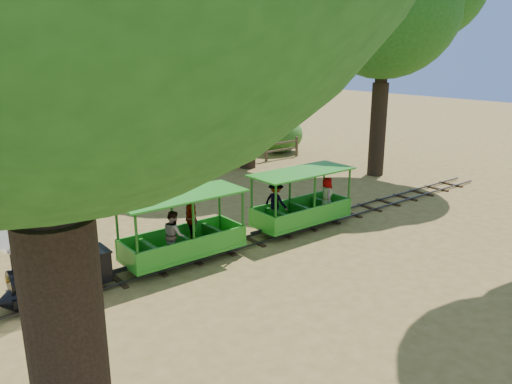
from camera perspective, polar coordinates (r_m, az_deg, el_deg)
ground at (r=14.04m, az=-0.30°, el=-5.72°), size 90.00×90.00×0.00m
track at (r=14.02m, az=-0.30°, el=-5.46°), size 22.00×1.00×0.10m
locomotive at (r=11.29m, az=-22.74°, el=-3.96°), size 2.40×1.13×2.76m
carriage_front at (r=12.62m, az=-8.34°, el=-4.67°), size 3.22×1.36×1.67m
carriage_rear at (r=14.89m, az=4.91°, el=-1.43°), size 3.22×1.32×1.67m
oak_ne at (r=22.51m, az=-1.24°, el=21.04°), size 7.74×6.81×10.00m
fence at (r=20.51m, az=-14.16°, el=2.43°), size 18.10×0.10×1.00m
shrub_west at (r=20.53m, az=-25.28°, el=2.22°), size 2.50×1.92×1.73m
shrub_mid_w at (r=20.72m, az=-22.87°, el=2.85°), size 2.74×2.11×1.90m
shrub_mid_e at (r=24.52m, az=-2.53°, el=5.42°), size 2.14×1.64×1.48m
shrub_east at (r=26.31m, az=2.77°, el=6.52°), size 2.64×2.03×1.83m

